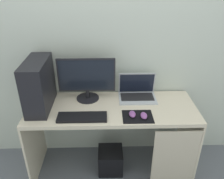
% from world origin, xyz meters
% --- Properties ---
extents(ground_plane, '(8.00, 8.00, 0.00)m').
position_xyz_m(ground_plane, '(0.00, 0.00, 0.00)').
color(ground_plane, slate).
extents(wall_back, '(4.00, 0.05, 2.60)m').
position_xyz_m(wall_back, '(0.00, 0.33, 1.30)').
color(wall_back, beige).
rests_on(wall_back, ground_plane).
extents(desk, '(1.55, 0.57, 0.76)m').
position_xyz_m(desk, '(0.02, -0.01, 0.61)').
color(desk, beige).
rests_on(desk, ground_plane).
extents(pc_tower, '(0.19, 0.46, 0.44)m').
position_xyz_m(pc_tower, '(-0.64, 0.03, 0.98)').
color(pc_tower, black).
rests_on(pc_tower, desk).
extents(monitor, '(0.53, 0.22, 0.42)m').
position_xyz_m(monitor, '(-0.23, 0.15, 0.97)').
color(monitor, black).
rests_on(monitor, desk).
extents(laptop, '(0.36, 0.24, 0.24)m').
position_xyz_m(laptop, '(0.25, 0.17, 0.81)').
color(laptop, '#B7BCC6').
rests_on(laptop, desk).
extents(keyboard, '(0.42, 0.14, 0.02)m').
position_xyz_m(keyboard, '(-0.26, -0.18, 0.77)').
color(keyboard, black).
rests_on(keyboard, desk).
extents(mousepad, '(0.26, 0.20, 0.00)m').
position_xyz_m(mousepad, '(0.22, -0.17, 0.76)').
color(mousepad, black).
rests_on(mousepad, desk).
extents(mouse_left, '(0.06, 0.10, 0.03)m').
position_xyz_m(mouse_left, '(0.17, -0.16, 0.78)').
color(mouse_left, '#8C4C99').
rests_on(mouse_left, mousepad).
extents(mouse_right, '(0.06, 0.10, 0.03)m').
position_xyz_m(mouse_right, '(0.27, -0.18, 0.78)').
color(mouse_right, '#8C4C99').
rests_on(mouse_right, mousepad).
extents(subwoofer, '(0.25, 0.25, 0.25)m').
position_xyz_m(subwoofer, '(-0.02, -0.03, 0.12)').
color(subwoofer, black).
rests_on(subwoofer, ground_plane).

